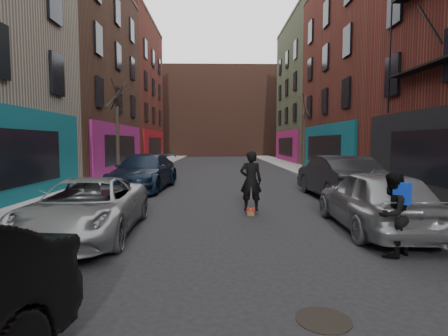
{
  "coord_description": "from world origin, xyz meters",
  "views": [
    {
      "loc": [
        -0.44,
        -2.49,
        2.26
      ],
      "look_at": [
        -0.25,
        6.26,
        1.6
      ],
      "focal_mm": 28.0,
      "sensor_mm": 36.0,
      "label": 1
    }
  ],
  "objects_px": {
    "parked_right_far": "(375,199)",
    "pedestrian": "(392,214)",
    "tree_right_far": "(304,125)",
    "parked_left_far": "(87,207)",
    "tree_left_far": "(117,122)",
    "skateboarder": "(251,181)",
    "parked_left_end": "(144,172)",
    "parked_right_end": "(336,177)",
    "skateboard": "(251,212)",
    "manhole": "(323,320)"
  },
  "relations": [
    {
      "from": "parked_right_far",
      "to": "pedestrian",
      "type": "xyz_separation_m",
      "value": [
        -0.58,
        -2.04,
        0.04
      ]
    },
    {
      "from": "parked_left_far",
      "to": "skateboarder",
      "type": "bearing_deg",
      "value": 27.9
    },
    {
      "from": "tree_left_far",
      "to": "parked_left_end",
      "type": "distance_m",
      "value": 5.24
    },
    {
      "from": "tree_right_far",
      "to": "skateboard",
      "type": "bearing_deg",
      "value": -109.58
    },
    {
      "from": "tree_right_far",
      "to": "skateboard",
      "type": "xyz_separation_m",
      "value": [
        -5.57,
        -15.65,
        -3.48
      ]
    },
    {
      "from": "tree_left_far",
      "to": "skateboarder",
      "type": "height_order",
      "value": "tree_left_far"
    },
    {
      "from": "skateboarder",
      "to": "parked_right_far",
      "type": "bearing_deg",
      "value": 150.05
    },
    {
      "from": "skateboard",
      "to": "skateboarder",
      "type": "xyz_separation_m",
      "value": [
        0.0,
        0.0,
        0.99
      ]
    },
    {
      "from": "tree_left_far",
      "to": "parked_right_end",
      "type": "relative_size",
      "value": 1.25
    },
    {
      "from": "tree_left_far",
      "to": "skateboard",
      "type": "distance_m",
      "value": 12.28
    },
    {
      "from": "pedestrian",
      "to": "parked_left_end",
      "type": "bearing_deg",
      "value": -91.85
    },
    {
      "from": "parked_left_end",
      "to": "parked_right_end",
      "type": "distance_m",
      "value": 8.69
    },
    {
      "from": "tree_right_far",
      "to": "parked_left_far",
      "type": "bearing_deg",
      "value": -118.3
    },
    {
      "from": "pedestrian",
      "to": "manhole",
      "type": "distance_m",
      "value": 3.32
    },
    {
      "from": "tree_right_far",
      "to": "parked_left_far",
      "type": "relative_size",
      "value": 1.38
    },
    {
      "from": "parked_left_far",
      "to": "skateboarder",
      "type": "height_order",
      "value": "skateboarder"
    },
    {
      "from": "tree_right_far",
      "to": "pedestrian",
      "type": "bearing_deg",
      "value": -99.17
    },
    {
      "from": "manhole",
      "to": "parked_left_far",
      "type": "bearing_deg",
      "value": 137.24
    },
    {
      "from": "manhole",
      "to": "skateboard",
      "type": "bearing_deg",
      "value": 92.42
    },
    {
      "from": "parked_left_far",
      "to": "parked_right_end",
      "type": "xyz_separation_m",
      "value": [
        7.9,
        5.37,
        0.17
      ]
    },
    {
      "from": "tree_right_far",
      "to": "parked_left_end",
      "type": "relative_size",
      "value": 1.18
    },
    {
      "from": "skateboard",
      "to": "skateboarder",
      "type": "height_order",
      "value": "skateboarder"
    },
    {
      "from": "parked_left_far",
      "to": "parked_left_end",
      "type": "xyz_separation_m",
      "value": [
        -0.33,
        8.17,
        0.15
      ]
    },
    {
      "from": "tree_right_far",
      "to": "parked_right_far",
      "type": "bearing_deg",
      "value": -98.37
    },
    {
      "from": "tree_left_far",
      "to": "parked_right_end",
      "type": "bearing_deg",
      "value": -32.61
    },
    {
      "from": "parked_right_far",
      "to": "skateboarder",
      "type": "relative_size",
      "value": 2.49
    },
    {
      "from": "skateboarder",
      "to": "manhole",
      "type": "height_order",
      "value": "skateboarder"
    },
    {
      "from": "tree_right_far",
      "to": "parked_right_end",
      "type": "xyz_separation_m",
      "value": [
        -1.86,
        -12.75,
        -2.67
      ]
    },
    {
      "from": "skateboard",
      "to": "skateboarder",
      "type": "relative_size",
      "value": 0.43
    },
    {
      "from": "tree_right_far",
      "to": "parked_right_end",
      "type": "relative_size",
      "value": 1.3
    },
    {
      "from": "tree_left_far",
      "to": "skateboarder",
      "type": "distance_m",
      "value": 12.05
    },
    {
      "from": "tree_right_far",
      "to": "parked_left_far",
      "type": "distance_m",
      "value": 20.78
    },
    {
      "from": "tree_left_far",
      "to": "manhole",
      "type": "height_order",
      "value": "tree_left_far"
    },
    {
      "from": "parked_left_end",
      "to": "pedestrian",
      "type": "distance_m",
      "value": 12.04
    },
    {
      "from": "parked_left_far",
      "to": "pedestrian",
      "type": "distance_m",
      "value": 6.78
    },
    {
      "from": "tree_right_far",
      "to": "parked_right_far",
      "type": "distance_m",
      "value": 18.18
    },
    {
      "from": "parked_left_end",
      "to": "parked_right_end",
      "type": "bearing_deg",
      "value": -14.32
    },
    {
      "from": "tree_left_far",
      "to": "skateboard",
      "type": "relative_size",
      "value": 8.12
    },
    {
      "from": "skateboard",
      "to": "pedestrian",
      "type": "xyz_separation_m",
      "value": [
        2.37,
        -4.17,
        0.79
      ]
    },
    {
      "from": "skateboarder",
      "to": "manhole",
      "type": "bearing_deg",
      "value": 98.37
    },
    {
      "from": "parked_left_far",
      "to": "manhole",
      "type": "relative_size",
      "value": 7.04
    },
    {
      "from": "skateboard",
      "to": "manhole",
      "type": "distance_m",
      "value": 6.61
    },
    {
      "from": "tree_left_far",
      "to": "parked_right_far",
      "type": "xyz_separation_m",
      "value": [
        9.78,
        -11.78,
        -2.58
      ]
    },
    {
      "from": "skateboard",
      "to": "parked_right_far",
      "type": "bearing_deg",
      "value": -29.95
    },
    {
      "from": "skateboard",
      "to": "pedestrian",
      "type": "distance_m",
      "value": 4.86
    },
    {
      "from": "manhole",
      "to": "parked_left_end",
      "type": "bearing_deg",
      "value": 111.3
    },
    {
      "from": "parked_left_far",
      "to": "pedestrian",
      "type": "bearing_deg",
      "value": -17.15
    },
    {
      "from": "parked_left_far",
      "to": "skateboard",
      "type": "bearing_deg",
      "value": 27.9
    },
    {
      "from": "parked_right_far",
      "to": "skateboarder",
      "type": "distance_m",
      "value": 3.65
    },
    {
      "from": "parked_right_end",
      "to": "tree_right_far",
      "type": "bearing_deg",
      "value": -100.12
    }
  ]
}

